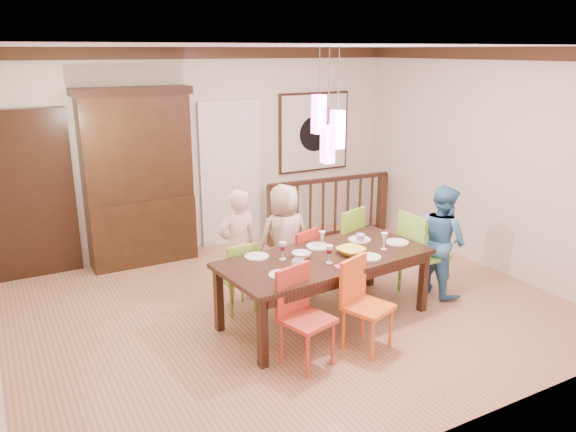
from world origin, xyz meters
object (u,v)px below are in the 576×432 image
chair_far_left (236,271)px  person_far_left (238,247)px  china_hutch (138,178)px  person_end_right (442,240)px  dining_table (325,263)px  chair_end_right (424,248)px  balustrade (329,206)px  person_far_mid (284,239)px

chair_far_left → person_far_left: (0.11, 0.20, 0.20)m
china_hutch → person_end_right: size_ratio=1.79×
dining_table → chair_end_right: (1.41, 0.02, -0.08)m
dining_table → balustrade: bearing=50.9°
balustrade → china_hutch: bearing=176.9°
dining_table → china_hutch: size_ratio=0.99×
person_far_mid → balustrade: bearing=-133.0°
china_hutch → balustrade: 2.97m
chair_end_right → china_hutch: size_ratio=0.43×
person_far_left → person_end_right: 2.44m
person_end_right → person_far_mid: bearing=60.0°
chair_far_left → person_end_right: size_ratio=0.62×
person_far_left → person_far_mid: person_far_left is taller
chair_end_right → person_far_left: size_ratio=0.76×
balustrade → person_far_mid: bearing=-133.4°
dining_table → person_end_right: 1.62m
dining_table → person_far_mid: (-0.01, 0.90, -0.00)m
chair_far_left → person_far_mid: person_far_mid is taller
balustrade → person_far_left: size_ratio=1.54×
balustrade → person_far_left: 2.69m
china_hutch → person_far_mid: size_ratio=1.79×
dining_table → person_far_mid: size_ratio=1.76×
chair_end_right → china_hutch: 3.87m
dining_table → person_far_mid: person_far_mid is taller
balustrade → person_far_left: bearing=-142.1°
chair_far_left → china_hutch: 2.24m
dining_table → china_hutch: (-1.27, 2.74, 0.53)m
china_hutch → dining_table: bearing=-65.2°
china_hutch → chair_end_right: bearing=-45.5°
chair_end_right → person_end_right: 0.23m
chair_end_right → person_far_mid: bearing=57.2°
dining_table → chair_far_left: chair_far_left is taller
chair_far_left → person_far_mid: (0.73, 0.22, 0.19)m
person_far_left → person_end_right: person_far_left is taller
china_hutch → balustrade: china_hutch is taller
chair_end_right → person_far_mid: (-1.43, 0.89, 0.08)m
dining_table → chair_end_right: size_ratio=2.29×
chair_far_left → person_far_left: 0.31m
chair_far_left → chair_end_right: bearing=158.2°
person_far_mid → dining_table: bearing=95.0°
chair_end_right → balustrade: (0.18, 2.38, -0.09)m
chair_far_left → person_end_right: person_end_right is taller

